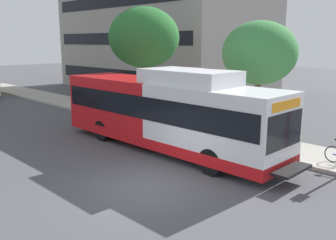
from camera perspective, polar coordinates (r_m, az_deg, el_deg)
ground_plane at (r=18.99m, az=-19.49°, el=-3.18°), size 120.00×120.00×0.00m
sidewalk_curb at (r=21.31m, az=0.11°, el=-0.67°), size 3.00×56.00×0.14m
transit_bus at (r=16.30m, az=-0.40°, el=1.23°), size 2.58×12.25×3.65m
street_tree_near_stop at (r=18.29m, az=13.99°, el=10.02°), size 3.55×3.55×5.61m
street_tree_mid_block at (r=24.07m, az=-3.74°, el=12.64°), size 4.52×4.52×6.81m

